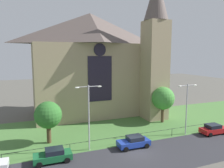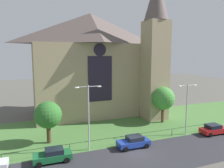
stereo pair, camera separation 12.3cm
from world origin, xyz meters
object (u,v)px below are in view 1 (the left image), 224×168
object	(u,v)px
parked_car_red	(214,129)
church_building	(95,63)
parked_car_green	(53,155)
parked_car_blue	(134,142)
tree_left_near	(48,115)
streetlamp_far	(187,102)
streetlamp_near	(89,109)
tree_right_near	(163,98)

from	to	relation	value
parked_car_red	church_building	bearing A→B (deg)	128.45
parked_car_green	parked_car_blue	size ratio (longest dim) A/B	1.00
tree_left_near	streetlamp_far	size ratio (longest dim) A/B	0.75
streetlamp_near	tree_right_near	bearing A→B (deg)	22.43
church_building	parked_car_red	bearing A→B (deg)	-53.60
tree_right_near	parked_car_green	world-z (taller)	tree_right_near
parked_car_blue	tree_right_near	bearing A→B (deg)	-141.03
tree_left_near	parked_car_blue	bearing A→B (deg)	-28.61
tree_right_near	streetlamp_far	xyz separation A→B (m)	(-0.15, -6.27, 0.62)
church_building	parked_car_green	size ratio (longest dim) A/B	6.16
church_building	streetlamp_near	distance (m)	18.16
parked_car_blue	parked_car_red	xyz separation A→B (m)	(13.49, -0.11, 0.00)
tree_left_near	tree_right_near	size ratio (longest dim) A/B	0.90
parked_car_red	streetlamp_far	bearing A→B (deg)	162.20
church_building	parked_car_green	world-z (taller)	church_building
streetlamp_far	parked_car_green	bearing A→B (deg)	-175.71
tree_right_near	parked_car_green	bearing A→B (deg)	-158.62
parked_car_blue	streetlamp_far	bearing A→B (deg)	-171.36
parked_car_green	parked_car_blue	world-z (taller)	same
church_building	parked_car_blue	xyz separation A→B (m)	(-0.29, -17.79, -9.53)
tree_right_near	parked_car_red	xyz separation A→B (m)	(3.90, -7.73, -3.57)
streetlamp_far	parked_car_blue	size ratio (longest dim) A/B	1.82
streetlamp_near	parked_car_red	bearing A→B (deg)	-4.38
parked_car_green	parked_car_blue	xyz separation A→B (m)	(10.19, 0.12, 0.00)
tree_right_near	streetlamp_near	size ratio (longest dim) A/B	0.77
church_building	tree_right_near	world-z (taller)	church_building
streetlamp_near	parked_car_blue	distance (m)	7.32
parked_car_green	parked_car_red	size ratio (longest dim) A/B	0.99
church_building	parked_car_green	distance (m)	22.83
church_building	tree_left_near	size ratio (longest dim) A/B	4.52
parked_car_blue	parked_car_red	size ratio (longest dim) A/B	0.99
tree_left_near	parked_car_red	world-z (taller)	tree_left_near
church_building	parked_car_blue	bearing A→B (deg)	-90.93
parked_car_blue	streetlamp_near	bearing A→B (deg)	-13.04
parked_car_red	tree_right_near	bearing A→B (deg)	118.80
parked_car_blue	tree_left_near	bearing A→B (deg)	-28.09
tree_right_near	parked_car_red	bearing A→B (deg)	-63.25
tree_left_near	parked_car_green	distance (m)	6.45
tree_left_near	parked_car_green	world-z (taller)	tree_left_near
streetlamp_far	parked_car_blue	xyz separation A→B (m)	(-9.44, -1.35, -4.18)
streetlamp_near	streetlamp_far	xyz separation A→B (m)	(15.03, 0.00, -0.34)
streetlamp_far	parked_car_blue	bearing A→B (deg)	-171.87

